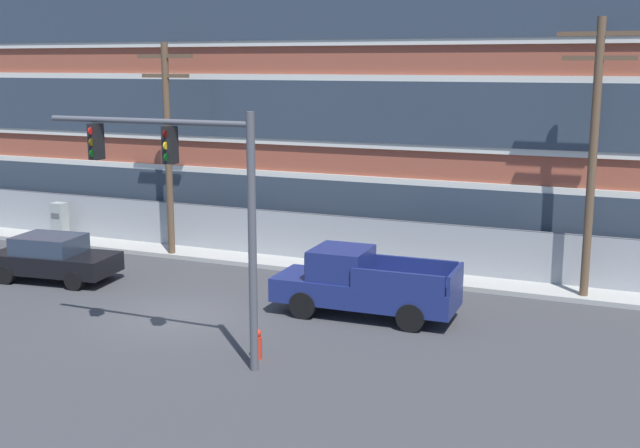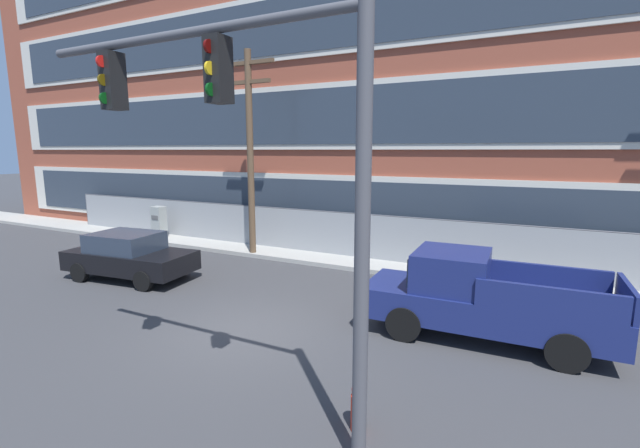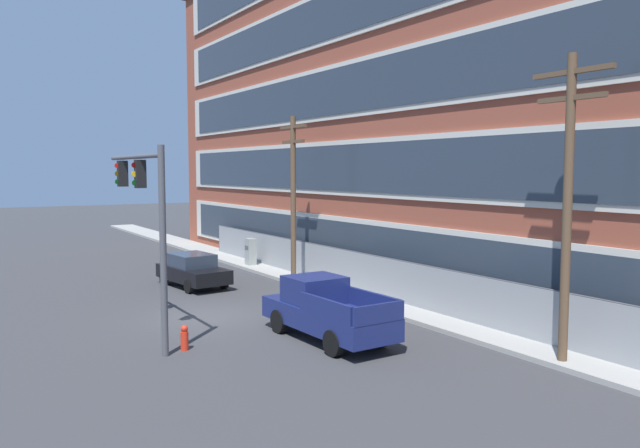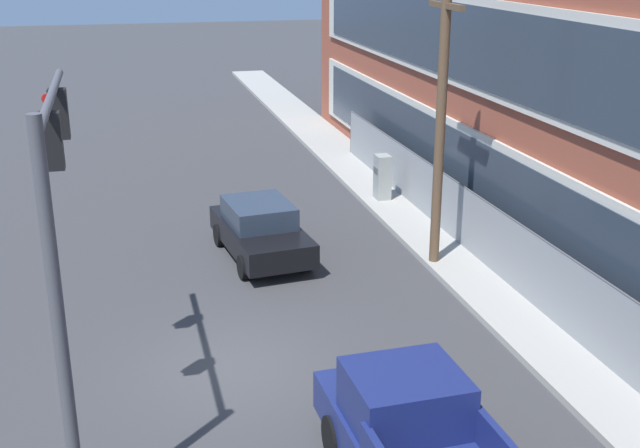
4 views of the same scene
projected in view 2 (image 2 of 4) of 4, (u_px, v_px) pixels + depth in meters
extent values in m
plane|color=#38383A|center=(247.00, 331.00, 10.23)|extent=(160.00, 160.00, 0.00)
cube|color=#9E9B93|center=(356.00, 262.00, 16.29)|extent=(80.00, 2.11, 0.16)
cube|color=brown|center=(388.00, 45.00, 19.54)|extent=(46.08, 8.10, 18.05)
cube|color=beige|center=(351.00, 208.00, 17.13)|extent=(42.40, 0.10, 2.60)
cube|color=#2D3844|center=(350.00, 208.00, 17.08)|extent=(40.55, 0.06, 2.17)
cube|color=beige|center=(352.00, 115.00, 16.52)|extent=(42.40, 0.10, 2.60)
cube|color=#2D3844|center=(351.00, 115.00, 16.46)|extent=(40.55, 0.06, 2.17)
cube|color=beige|center=(353.00, 16.00, 15.90)|extent=(42.40, 0.10, 2.60)
cube|color=#2D3844|center=(353.00, 15.00, 15.85)|extent=(40.55, 0.06, 2.17)
cube|color=gray|center=(346.00, 236.00, 16.81)|extent=(31.48, 0.04, 1.86)
cylinder|color=#4C4C51|center=(87.00, 211.00, 23.86)|extent=(0.06, 0.06, 1.86)
cylinder|color=#4C4C51|center=(346.00, 213.00, 16.65)|extent=(31.48, 0.05, 0.05)
cylinder|color=#4C4C51|center=(362.00, 244.00, 5.36)|extent=(0.20, 0.20, 6.22)
cylinder|color=#4C4C51|center=(181.00, 34.00, 6.15)|extent=(5.68, 0.14, 0.14)
cube|color=black|center=(218.00, 70.00, 5.95)|extent=(0.28, 0.32, 0.90)
cylinder|color=#4B0807|center=(209.00, 46.00, 5.74)|extent=(0.04, 0.18, 0.18)
cylinder|color=gold|center=(210.00, 68.00, 5.79)|extent=(0.04, 0.18, 0.18)
cylinder|color=#0A4011|center=(211.00, 89.00, 5.84)|extent=(0.04, 0.18, 0.18)
cube|color=black|center=(113.00, 81.00, 6.92)|extent=(0.28, 0.32, 0.90)
cylinder|color=red|center=(101.00, 61.00, 6.72)|extent=(0.04, 0.18, 0.18)
cylinder|color=#503E08|center=(103.00, 80.00, 6.77)|extent=(0.04, 0.18, 0.18)
cylinder|color=#0A4011|center=(105.00, 98.00, 6.81)|extent=(0.04, 0.18, 0.18)
cube|color=navy|center=(484.00, 307.00, 9.72)|extent=(5.42, 2.07, 0.70)
cube|color=navy|center=(451.00, 270.00, 9.90)|extent=(1.66, 1.80, 0.88)
cube|color=#283342|center=(416.00, 266.00, 10.25)|extent=(0.11, 1.56, 0.66)
cube|color=navy|center=(548.00, 301.00, 8.31)|extent=(2.69, 0.20, 0.56)
cube|color=navy|center=(544.00, 277.00, 9.90)|extent=(2.69, 0.20, 0.56)
cube|color=navy|center=(627.00, 298.00, 8.50)|extent=(0.16, 1.83, 0.56)
cylinder|color=black|center=(404.00, 323.00, 9.68)|extent=(0.81, 0.28, 0.80)
cylinder|color=black|center=(421.00, 299.00, 11.24)|extent=(0.81, 0.28, 0.80)
cylinder|color=black|center=(567.00, 352.00, 8.33)|extent=(0.81, 0.28, 0.80)
cylinder|color=black|center=(560.00, 320.00, 9.88)|extent=(0.81, 0.28, 0.80)
cube|color=white|center=(362.00, 295.00, 10.25)|extent=(0.07, 0.24, 0.16)
cube|color=white|center=(379.00, 280.00, 11.44)|extent=(0.07, 0.24, 0.16)
cube|color=black|center=(131.00, 260.00, 14.31)|extent=(4.43, 2.34, 0.64)
cube|color=#283342|center=(125.00, 242.00, 14.26)|extent=(2.30, 1.88, 0.60)
cylinder|color=black|center=(181.00, 266.00, 14.72)|extent=(0.66, 0.27, 0.64)
cylinder|color=black|center=(143.00, 281.00, 13.09)|extent=(0.66, 0.27, 0.64)
cylinder|color=black|center=(122.00, 260.00, 15.63)|extent=(0.66, 0.27, 0.64)
cylinder|color=black|center=(80.00, 272.00, 14.01)|extent=(0.66, 0.27, 0.64)
cylinder|color=brown|center=(250.00, 157.00, 16.80)|extent=(0.26, 0.26, 8.04)
cube|color=brown|center=(248.00, 63.00, 16.19)|extent=(2.31, 0.14, 0.14)
cube|color=brown|center=(248.00, 82.00, 16.31)|extent=(1.96, 0.14, 0.14)
cube|color=#939993|center=(159.00, 224.00, 20.29)|extent=(0.58, 0.47, 1.65)
cube|color=#515151|center=(155.00, 218.00, 20.02)|extent=(0.41, 0.02, 0.20)
cylinder|color=red|center=(358.00, 413.00, 6.57)|extent=(0.24, 0.24, 0.58)
sphere|color=red|center=(359.00, 390.00, 6.51)|extent=(0.22, 0.22, 0.22)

